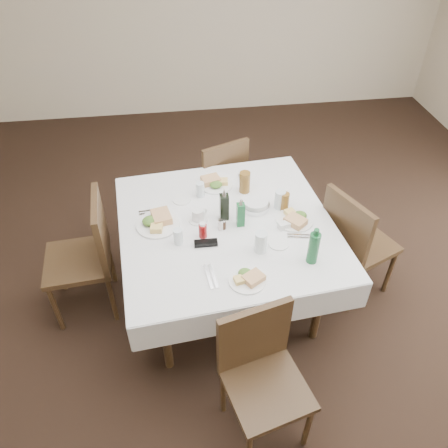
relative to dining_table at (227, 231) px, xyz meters
name	(u,v)px	position (x,y,z in m)	size (l,w,h in m)	color
ground_plane	(259,306)	(0.24, -0.16, -0.69)	(7.00, 7.00, 0.00)	black
room_shell	(275,105)	(0.24, -0.16, 1.02)	(6.04, 7.04, 2.80)	beige
dining_table	(227,231)	(0.00, 0.00, 0.00)	(1.62, 1.62, 0.76)	#321E0F
chair_north	(220,177)	(0.07, 0.91, -0.17)	(0.57, 0.57, 0.92)	#321E0F
chair_south	(261,368)	(0.05, -1.01, -0.16)	(0.53, 0.53, 0.93)	#321E0F
chair_east	(353,240)	(0.94, -0.07, -0.14)	(0.60, 0.60, 0.97)	#321E0F
chair_west	(89,251)	(-0.99, 0.06, -0.13)	(0.50, 0.50, 0.99)	#321E0F
meal_north	(215,183)	(-0.03, 0.47, 0.09)	(0.27, 0.27, 0.06)	white
meal_south	(248,278)	(0.05, -0.55, 0.09)	(0.23, 0.23, 0.05)	white
meal_east	(295,219)	(0.48, -0.04, 0.09)	(0.26, 0.26, 0.06)	white
meal_west	(158,222)	(-0.48, 0.05, 0.10)	(0.30, 0.30, 0.07)	white
side_plate_a	(182,200)	(-0.30, 0.31, 0.08)	(0.14, 0.14, 0.01)	white
side_plate_b	(279,243)	(0.31, -0.26, 0.08)	(0.14, 0.14, 0.01)	white
water_n	(200,190)	(-0.15, 0.35, 0.13)	(0.06, 0.06, 0.12)	silver
water_s	(261,242)	(0.18, -0.30, 0.15)	(0.08, 0.08, 0.15)	silver
water_e	(280,200)	(0.41, 0.13, 0.14)	(0.08, 0.08, 0.14)	silver
water_w	(178,237)	(-0.35, -0.16, 0.13)	(0.06, 0.06, 0.11)	silver
iced_tea_a	(245,182)	(0.19, 0.36, 0.16)	(0.08, 0.08, 0.17)	brown
iced_tea_b	(284,201)	(0.44, 0.11, 0.14)	(0.07, 0.07, 0.14)	brown
bread_basket	(256,204)	(0.23, 0.15, 0.10)	(0.21, 0.21, 0.07)	silver
oil_cruet_dark	(224,206)	(-0.01, 0.06, 0.18)	(0.06, 0.06, 0.26)	black
oil_cruet_green	(241,214)	(0.09, -0.02, 0.17)	(0.05, 0.05, 0.23)	#18592D
ketchup_bottle	(203,230)	(-0.18, -0.11, 0.13)	(0.05, 0.05, 0.12)	maroon
salt_shaker	(221,225)	(-0.05, -0.06, 0.11)	(0.04, 0.04, 0.08)	white
pepper_shaker	(223,224)	(-0.03, -0.05, 0.11)	(0.04, 0.04, 0.08)	#392316
coffee_mug	(198,216)	(-0.19, 0.06, 0.12)	(0.14, 0.13, 0.10)	white
sunglasses	(206,243)	(-0.17, -0.20, 0.09)	(0.16, 0.05, 0.03)	black
green_bottle	(314,247)	(0.49, -0.44, 0.19)	(0.07, 0.07, 0.27)	#18592D
sugar_caddy	(285,225)	(0.39, -0.10, 0.10)	(0.10, 0.07, 0.05)	white
cutlery_n	(242,180)	(0.19, 0.51, 0.07)	(0.05, 0.16, 0.01)	silver
cutlery_s	(211,276)	(-0.17, -0.49, 0.08)	(0.08, 0.21, 0.01)	silver
cutlery_e	(300,236)	(0.48, -0.21, 0.08)	(0.18, 0.08, 0.01)	silver
cutlery_w	(153,212)	(-0.51, 0.20, 0.08)	(0.20, 0.06, 0.01)	silver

